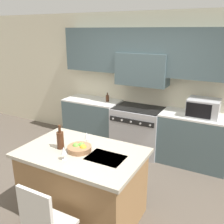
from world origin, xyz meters
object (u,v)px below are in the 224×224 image
at_px(range_stove, 138,130).
at_px(wine_glass_far, 87,136).
at_px(oil_bottle_on_counter, 107,98).
at_px(island_chair, 45,224).
at_px(wine_bottle, 60,140).
at_px(fruit_bowl, 80,148).
at_px(microwave, 203,108).
at_px(wine_glass_near, 64,151).

relative_size(range_stove, wine_glass_far, 5.97).
bearing_deg(oil_bottle_on_counter, range_stove, -4.81).
xyz_separation_m(island_chair, oil_bottle_on_counter, (-0.94, 2.95, 0.46)).
xyz_separation_m(range_stove, wine_glass_far, (0.02, -1.83, 0.58)).
xyz_separation_m(wine_bottle, fruit_bowl, (0.25, 0.06, -0.08)).
height_order(microwave, island_chair, microwave).
height_order(island_chair, wine_bottle, wine_bottle).
distance_m(range_stove, wine_bottle, 2.19).
distance_m(range_stove, microwave, 1.34).
relative_size(microwave, wine_bottle, 1.66).
height_order(wine_bottle, wine_glass_near, wine_bottle).
distance_m(wine_bottle, fruit_bowl, 0.27).
relative_size(wine_bottle, oil_bottle_on_counter, 1.70).
bearing_deg(microwave, wine_bottle, -123.09).
xyz_separation_m(range_stove, oil_bottle_on_counter, (-0.73, 0.06, 0.55)).
distance_m(island_chair, wine_glass_near, 0.78).
bearing_deg(wine_glass_near, fruit_bowl, 83.59).
relative_size(wine_bottle, wine_glass_far, 1.95).
bearing_deg(island_chair, wine_glass_near, 108.25).
xyz_separation_m(microwave, wine_glass_far, (-1.16, -1.85, -0.05)).
bearing_deg(microwave, range_stove, -179.10).
height_order(range_stove, microwave, microwave).
distance_m(range_stove, oil_bottle_on_counter, 0.91).
xyz_separation_m(microwave, fruit_bowl, (-1.13, -2.06, -0.12)).
distance_m(microwave, wine_bottle, 2.53).
relative_size(island_chair, fruit_bowl, 3.35).
distance_m(wine_glass_far, oil_bottle_on_counter, 2.03).
height_order(wine_glass_near, oil_bottle_on_counter, oil_bottle_on_counter).
relative_size(wine_bottle, wine_glass_near, 1.95).
relative_size(range_stove, wine_glass_near, 5.97).
distance_m(island_chair, wine_bottle, 1.02).
bearing_deg(oil_bottle_on_counter, wine_bottle, -76.29).
xyz_separation_m(microwave, island_chair, (-0.97, -2.91, -0.54)).
bearing_deg(range_stove, wine_glass_near, -89.45).
bearing_deg(fruit_bowl, wine_bottle, -167.50).
distance_m(microwave, fruit_bowl, 2.35).
bearing_deg(range_stove, oil_bottle_on_counter, 175.19).
relative_size(microwave, fruit_bowl, 1.74).
bearing_deg(wine_glass_far, range_stove, 90.59).
height_order(wine_glass_near, wine_glass_far, same).
height_order(microwave, oil_bottle_on_counter, microwave).
bearing_deg(microwave, wine_glass_far, -122.17).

